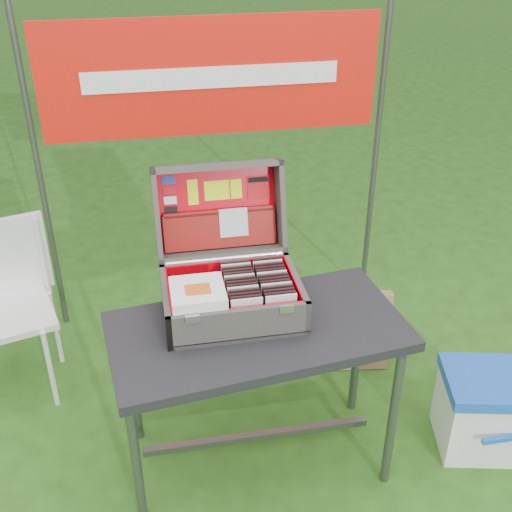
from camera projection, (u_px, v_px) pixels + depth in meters
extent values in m
plane|color=#264915|center=(255.00, 450.00, 2.73)|extent=(80.00, 80.00, 0.00)
cube|color=black|center=(258.00, 331.00, 2.36)|extent=(1.14, 0.67, 0.04)
cylinder|color=#59595B|center=(136.00, 458.00, 2.28)|extent=(0.04, 0.04, 0.64)
cylinder|color=#59595B|center=(392.00, 422.00, 2.43)|extent=(0.04, 0.04, 0.64)
cylinder|color=#59595B|center=(133.00, 380.00, 2.63)|extent=(0.04, 0.04, 0.64)
cylinder|color=#59595B|center=(357.00, 352.00, 2.79)|extent=(0.04, 0.04, 0.64)
cube|color=#59595B|center=(257.00, 436.00, 2.63)|extent=(0.93, 0.03, 0.03)
cube|color=#5F5C57|center=(232.00, 312.00, 2.42)|extent=(0.51, 0.37, 0.02)
cube|color=#5F5C57|center=(240.00, 326.00, 2.24)|extent=(0.51, 0.02, 0.14)
cube|color=#5F5C57|center=(225.00, 275.00, 2.53)|extent=(0.51, 0.02, 0.14)
cube|color=#5F5C57|center=(166.00, 306.00, 2.35)|extent=(0.02, 0.37, 0.14)
cube|color=#5F5C57|center=(296.00, 292.00, 2.43)|extent=(0.02, 0.37, 0.14)
cube|color=#DF000A|center=(232.00, 309.00, 2.41)|extent=(0.47, 0.33, 0.01)
cube|color=silver|center=(192.00, 319.00, 2.18)|extent=(0.05, 0.01, 0.03)
cube|color=silver|center=(287.00, 309.00, 2.23)|extent=(0.05, 0.01, 0.03)
cylinder|color=silver|center=(225.00, 258.00, 2.51)|extent=(0.46, 0.02, 0.02)
cube|color=#5F5C57|center=(218.00, 208.00, 2.59)|extent=(0.51, 0.13, 0.35)
cube|color=#5F5C57|center=(216.00, 166.00, 2.49)|extent=(0.51, 0.14, 0.06)
cube|color=#5F5C57|center=(222.00, 252.00, 2.57)|extent=(0.51, 0.14, 0.06)
cube|color=#5F5C57|center=(157.00, 215.00, 2.49)|extent=(0.02, 0.24, 0.39)
cube|color=#5F5C57|center=(280.00, 205.00, 2.57)|extent=(0.02, 0.24, 0.39)
cube|color=#DF000A|center=(218.00, 208.00, 2.58)|extent=(0.47, 0.10, 0.31)
cube|color=#DF000A|center=(239.00, 322.00, 2.25)|extent=(0.47, 0.01, 0.12)
cube|color=#DF000A|center=(226.00, 274.00, 2.52)|extent=(0.47, 0.01, 0.12)
cube|color=#DF000A|center=(169.00, 303.00, 2.35)|extent=(0.01, 0.33, 0.12)
cube|color=#DF000A|center=(293.00, 290.00, 2.42)|extent=(0.01, 0.33, 0.12)
cube|color=maroon|center=(220.00, 230.00, 2.58)|extent=(0.45, 0.07, 0.15)
cube|color=maroon|center=(219.00, 212.00, 2.55)|extent=(0.44, 0.03, 0.03)
cube|color=silver|center=(234.00, 222.00, 2.56)|extent=(0.11, 0.04, 0.11)
cube|color=#1933B2|center=(168.00, 180.00, 2.51)|extent=(0.05, 0.01, 0.03)
cube|color=red|center=(169.00, 190.00, 2.52)|extent=(0.05, 0.01, 0.03)
cube|color=white|center=(170.00, 200.00, 2.53)|extent=(0.05, 0.01, 0.03)
cube|color=black|center=(171.00, 210.00, 2.54)|extent=(0.05, 0.01, 0.03)
cube|color=#D4F40B|center=(193.00, 192.00, 2.54)|extent=(0.04, 0.03, 0.10)
cube|color=#D4F40B|center=(217.00, 190.00, 2.55)|extent=(0.10, 0.03, 0.08)
cube|color=#D4F40B|center=(236.00, 189.00, 2.56)|extent=(0.05, 0.03, 0.08)
cube|color=red|center=(258.00, 187.00, 2.58)|extent=(0.09, 0.03, 0.09)
cube|color=black|center=(258.00, 180.00, 2.57)|extent=(0.08, 0.01, 0.02)
cube|color=silver|center=(247.00, 314.00, 2.27)|extent=(0.11, 0.01, 0.13)
cube|color=black|center=(246.00, 311.00, 2.28)|extent=(0.11, 0.01, 0.13)
cube|color=black|center=(245.00, 308.00, 2.30)|extent=(0.11, 0.01, 0.13)
cube|color=black|center=(244.00, 305.00, 2.32)|extent=(0.11, 0.01, 0.13)
cube|color=silver|center=(243.00, 301.00, 2.33)|extent=(0.11, 0.01, 0.13)
cube|color=black|center=(242.00, 298.00, 2.35)|extent=(0.11, 0.01, 0.13)
cube|color=black|center=(241.00, 295.00, 2.37)|extent=(0.11, 0.01, 0.13)
cube|color=black|center=(240.00, 292.00, 2.39)|extent=(0.11, 0.01, 0.13)
cube|color=silver|center=(240.00, 290.00, 2.40)|extent=(0.11, 0.01, 0.13)
cube|color=black|center=(239.00, 287.00, 2.42)|extent=(0.11, 0.01, 0.13)
cube|color=black|center=(238.00, 284.00, 2.44)|extent=(0.11, 0.01, 0.13)
cube|color=black|center=(237.00, 281.00, 2.45)|extent=(0.11, 0.01, 0.13)
cube|color=silver|center=(236.00, 278.00, 2.47)|extent=(0.11, 0.01, 0.13)
cube|color=black|center=(235.00, 276.00, 2.49)|extent=(0.11, 0.01, 0.13)
cube|color=silver|center=(281.00, 310.00, 2.29)|extent=(0.11, 0.01, 0.13)
cube|color=black|center=(280.00, 307.00, 2.30)|extent=(0.11, 0.01, 0.13)
cube|color=black|center=(279.00, 304.00, 2.32)|extent=(0.11, 0.01, 0.13)
cube|color=black|center=(277.00, 301.00, 2.34)|extent=(0.11, 0.01, 0.13)
cube|color=silver|center=(276.00, 298.00, 2.35)|extent=(0.11, 0.01, 0.13)
cube|color=black|center=(275.00, 295.00, 2.37)|extent=(0.11, 0.01, 0.13)
cube|color=black|center=(274.00, 292.00, 2.39)|extent=(0.11, 0.01, 0.13)
cube|color=black|center=(273.00, 289.00, 2.40)|extent=(0.11, 0.01, 0.13)
cube|color=silver|center=(272.00, 286.00, 2.42)|extent=(0.11, 0.01, 0.13)
cube|color=black|center=(271.00, 283.00, 2.44)|extent=(0.11, 0.01, 0.13)
cube|color=black|center=(269.00, 281.00, 2.46)|extent=(0.11, 0.01, 0.13)
cube|color=black|center=(268.00, 278.00, 2.47)|extent=(0.11, 0.01, 0.13)
cube|color=silver|center=(267.00, 275.00, 2.49)|extent=(0.11, 0.01, 0.13)
cube|color=black|center=(266.00, 272.00, 2.51)|extent=(0.11, 0.01, 0.13)
cube|color=white|center=(198.00, 297.00, 2.27)|extent=(0.19, 0.19, 0.00)
cube|color=white|center=(198.00, 296.00, 2.27)|extent=(0.19, 0.19, 0.00)
cube|color=white|center=(198.00, 294.00, 2.27)|extent=(0.19, 0.19, 0.00)
cube|color=white|center=(198.00, 293.00, 2.27)|extent=(0.19, 0.19, 0.00)
cube|color=white|center=(198.00, 292.00, 2.26)|extent=(0.19, 0.19, 0.00)
cube|color=white|center=(198.00, 291.00, 2.26)|extent=(0.19, 0.19, 0.00)
cube|color=white|center=(198.00, 290.00, 2.26)|extent=(0.19, 0.19, 0.00)
cube|color=white|center=(197.00, 289.00, 2.26)|extent=(0.19, 0.19, 0.00)
cube|color=#D85919|center=(198.00, 289.00, 2.25)|extent=(0.09, 0.07, 0.00)
cube|color=white|center=(488.00, 415.00, 2.69)|extent=(0.44, 0.37, 0.31)
cube|color=blue|center=(497.00, 382.00, 2.60)|extent=(0.47, 0.39, 0.05)
cube|color=blue|center=(511.00, 438.00, 2.53)|extent=(0.24, 0.02, 0.02)
cube|color=silver|center=(10.00, 316.00, 2.86)|extent=(0.45, 0.45, 0.03)
cube|color=silver|center=(7.00, 257.00, 2.91)|extent=(0.36, 0.13, 0.38)
cylinder|color=silver|center=(50.00, 369.00, 2.86)|extent=(0.02, 0.02, 0.41)
cylinder|color=silver|center=(56.00, 328.00, 3.13)|extent=(0.02, 0.02, 0.41)
cylinder|color=silver|center=(42.00, 256.00, 2.94)|extent=(0.02, 0.02, 0.38)
cube|color=olive|center=(350.00, 331.00, 3.11)|extent=(0.40, 0.16, 0.41)
cylinder|color=#59595B|center=(40.00, 178.00, 3.09)|extent=(0.03, 0.03, 1.70)
cylinder|color=#59595B|center=(376.00, 154.00, 3.36)|extent=(0.03, 0.03, 1.70)
cube|color=red|center=(212.00, 77.00, 2.99)|extent=(1.60, 0.02, 0.55)
cube|color=white|center=(212.00, 77.00, 2.98)|extent=(1.20, 0.00, 0.10)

